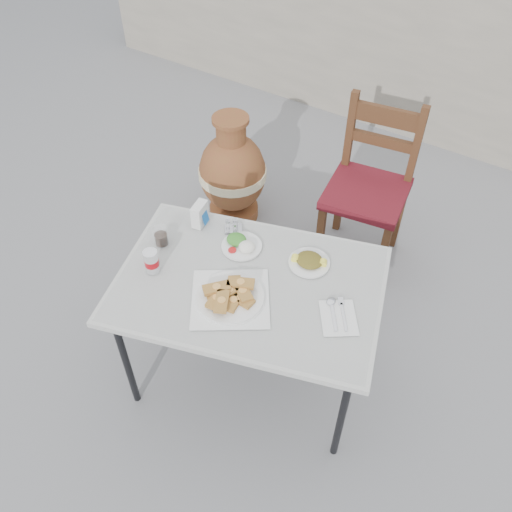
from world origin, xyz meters
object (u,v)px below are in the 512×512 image
Objects in this scene: cafe_table at (249,290)px; napkin_holder at (200,214)px; salad_chopped_plate at (309,261)px; cola_glass at (161,237)px; terracotta_urn at (233,173)px; chair at (369,187)px; condiment_caddy at (233,227)px; pide_plate at (230,294)px; salad_rice_plate at (241,244)px; soda_can at (152,261)px.

cafe_table is 11.47× the size of napkin_holder.
salad_chopped_plate is 2.01× the size of cola_glass.
napkin_holder is at bearing -65.21° from terracotta_urn.
chair is at bearing 94.87° from salad_chopped_plate.
napkin_holder reaches higher than terracotta_urn.
salad_chopped_plate is at bearing -93.21° from chair.
napkin_holder is at bearing -175.29° from salad_chopped_plate.
cola_glass is (-0.63, -0.25, 0.02)m from salad_chopped_plate.
condiment_caddy reaches higher than cafe_table.
chair reaches higher than napkin_holder.
chair is at bearing 69.07° from condiment_caddy.
cola_glass is at bearing 167.22° from pide_plate.
pide_plate is at bearing -103.04° from chair.
terracotta_urn is at bearing 106.37° from cola_glass.
salad_rice_plate is 0.25× the size of terracotta_urn.
cafe_table is at bearing 82.61° from pide_plate.
chair is 0.87m from terracotta_urn.
terracotta_urn reaches higher than cafe_table.
soda_can is 0.15× the size of terracotta_urn.
condiment_caddy is (-0.24, 0.23, 0.07)m from cafe_table.
terracotta_urn is (-0.75, 0.95, -0.29)m from cafe_table.
salad_rice_plate is 1.63× the size of napkin_holder.
condiment_caddy is (0.15, 0.40, -0.04)m from soda_can.
salad_chopped_plate is 0.89m from chair.
soda_can is (-0.24, -0.33, 0.04)m from salad_rice_plate.
pide_plate is at bearing -48.55° from napkin_holder.
pide_plate is 1.35m from terracotta_urn.
napkin_holder is at bearing 141.19° from pide_plate.
soda_can reaches higher than cafe_table.
soda_can is at bearing -144.03° from salad_chopped_plate.
terracotta_urn is (-0.36, 1.12, -0.40)m from soda_can.
condiment_caddy is 0.95m from terracotta_urn.
cafe_table is at bearing -102.77° from chair.
cola_glass is at bearing -178.14° from cafe_table.
cola_glass is 1.08m from terracotta_urn.
condiment_caddy is at bearing 135.77° from cafe_table.
cafe_table is 0.44m from soda_can.
cola_glass is 0.34m from condiment_caddy.
salad_rice_plate is 1.65× the size of soda_can.
terracotta_urn is at bearing 125.25° from condiment_caddy.
soda_can is at bearing -118.87° from chair.
cola_glass is at bearing 116.63° from soda_can.
chair reaches higher than salad_rice_plate.
pide_plate is 0.45× the size of chair.
chair reaches higher than pide_plate.
chair reaches higher than terracotta_urn.
napkin_holder is at bearing 173.52° from salad_rice_plate.
cola_glass is (-0.45, 0.10, 0.01)m from pide_plate.
cola_glass is (-0.08, 0.15, -0.02)m from soda_can.
cafe_table is 1.25m from terracotta_urn.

